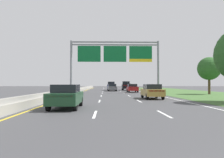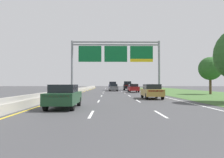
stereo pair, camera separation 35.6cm
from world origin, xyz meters
name	(u,v)px [view 1 (the left image)]	position (x,y,z in m)	size (l,w,h in m)	color
ground_plane	(113,94)	(0.00, 35.00, 0.00)	(220.00, 220.00, 0.00)	#3D3D3F
lane_striping	(114,94)	(0.00, 34.54, 0.00)	(11.96, 106.00, 0.01)	white
grass_verge_right	(199,94)	(13.95, 35.00, 0.01)	(14.00, 110.00, 0.02)	#3D602D
median_barrier_concrete	(72,92)	(-6.60, 35.00, 0.35)	(0.60, 110.00, 0.85)	#99968E
overhead_sign_gantry	(115,56)	(0.30, 36.43, 6.29)	(15.06, 0.42, 8.87)	gray
pickup_truck_black	(126,86)	(3.83, 54.49, 1.07)	(2.13, 5.45, 2.20)	black
car_grey_centre_lane_sedan	(112,87)	(0.18, 47.80, 0.82)	(1.94, 4.45, 1.57)	slate
car_gold_right_lane_sedan	(152,91)	(3.74, 22.73, 0.82)	(1.83, 4.40, 1.57)	#A38438
car_navy_centre_lane_suv	(111,86)	(0.14, 55.00, 1.10)	(2.02, 4.75, 2.11)	#161E47
car_darkgreen_left_lane_sedan	(66,96)	(-3.89, 13.48, 0.82)	(1.83, 4.41, 1.57)	#193D23
car_red_right_lane_sedan	(132,88)	(3.77, 41.09, 0.82)	(1.85, 4.41, 1.57)	maroon
roadside_tree_mid	(209,69)	(14.52, 32.47, 3.91)	(3.51, 3.51, 5.68)	#4C3823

